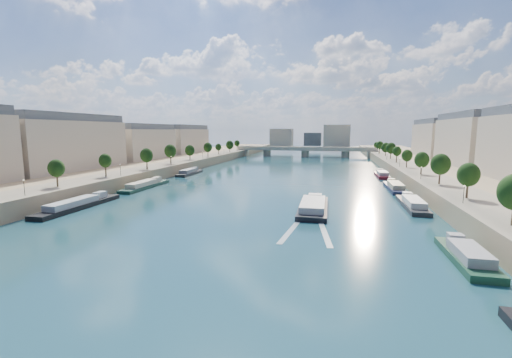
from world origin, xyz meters
The scene contains 17 objects.
ground centered at (0.00, 100.00, 0.00)m, with size 700.00×700.00×0.00m, color #0D343D.
quay_left centered at (-72.00, 100.00, 2.50)m, with size 44.00×520.00×5.00m, color #9E8460.
quay_right centered at (72.00, 100.00, 2.50)m, with size 44.00×520.00×5.00m, color #9E8460.
pave_left centered at (-57.00, 100.00, 5.05)m, with size 14.00×520.00×0.10m, color gray.
pave_right centered at (57.00, 100.00, 5.05)m, with size 14.00×520.00×0.10m, color gray.
trees_left centered at (-55.00, 102.00, 10.48)m, with size 4.80×268.80×8.26m.
trees_right centered at (55.00, 110.00, 10.48)m, with size 4.80×268.80×8.26m.
lamps_left centered at (-52.50, 90.00, 7.78)m, with size 0.36×200.36×4.28m.
lamps_right centered at (52.50, 105.00, 7.78)m, with size 0.36×200.36×4.28m.
buildings_left centered at (-85.00, 112.00, 16.45)m, with size 16.00×226.00×23.20m.
buildings_right centered at (85.00, 112.00, 16.45)m, with size 16.00×226.00×23.20m.
skyline centered at (3.19, 319.52, 14.66)m, with size 79.00×42.00×22.00m.
bridge centered at (0.00, 242.74, 5.08)m, with size 112.00×12.00×8.15m.
tour_barge centered at (18.48, 51.82, 0.96)m, with size 7.92×26.30×3.67m.
wake centered at (18.48, 35.18, 0.02)m, with size 10.76×25.98×0.04m.
moored_barges_left centered at (-45.50, 51.68, 0.84)m, with size 5.00×161.71×3.60m.
moored_barges_right centered at (45.50, 59.43, 0.84)m, with size 5.00×158.57×3.60m.
Camera 1 is at (23.74, -39.76, 21.55)m, focal length 24.00 mm.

